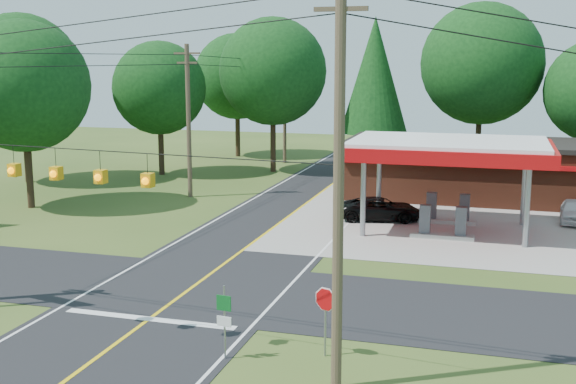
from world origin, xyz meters
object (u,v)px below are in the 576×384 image
(sedan_car, at_px, (574,211))
(suv_car, at_px, (380,209))
(octagonal_stop_sign, at_px, (325,305))
(gas_canopy, at_px, (448,151))

(sedan_car, bearing_deg, suv_car, -162.53)
(sedan_car, relative_size, octagonal_stop_sign, 1.69)
(gas_canopy, xyz_separation_m, suv_car, (-3.72, 1.50, -3.62))
(suv_car, height_order, octagonal_stop_sign, octagonal_stop_sign)
(suv_car, relative_size, sedan_car, 1.23)
(sedan_car, bearing_deg, octagonal_stop_sign, -108.45)
(gas_canopy, bearing_deg, suv_car, 158.06)
(suv_car, bearing_deg, octagonal_stop_sign, 173.18)
(sedan_car, height_order, octagonal_stop_sign, octagonal_stop_sign)
(gas_canopy, distance_m, suv_car, 5.41)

